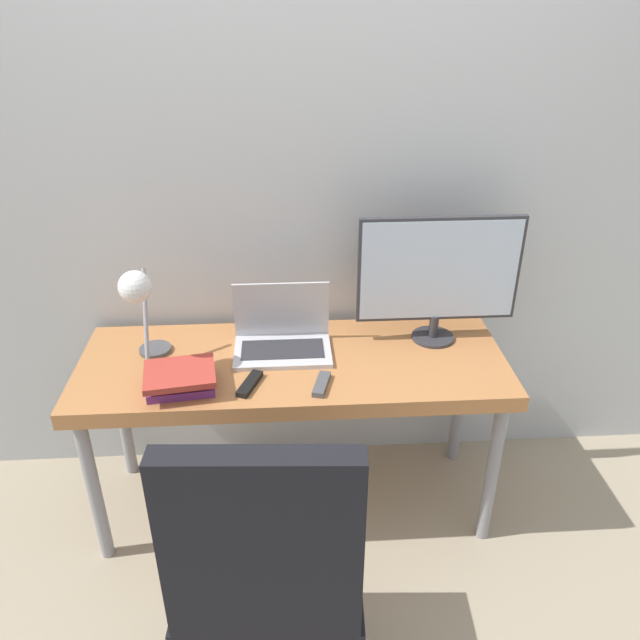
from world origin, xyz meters
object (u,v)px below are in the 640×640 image
laptop (282,337)px  office_chair (268,569)px  monitor (439,274)px  desk_lamp (139,298)px  book_stack (180,378)px

laptop → office_chair: 0.94m
monitor → desk_lamp: size_ratio=1.53×
desk_lamp → book_stack: 0.31m
desk_lamp → laptop: bearing=13.4°
monitor → book_stack: monitor is taller
laptop → monitor: 0.64m
office_chair → desk_lamp: bearing=118.3°
monitor → book_stack: 1.02m
desk_lamp → office_chair: desk_lamp is taller
desk_lamp → office_chair: bearing=-61.7°
laptop → monitor: bearing=4.3°
book_stack → monitor: bearing=16.9°
monitor → desk_lamp: 1.09m
desk_lamp → office_chair: size_ratio=0.37×
laptop → book_stack: size_ratio=1.38×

